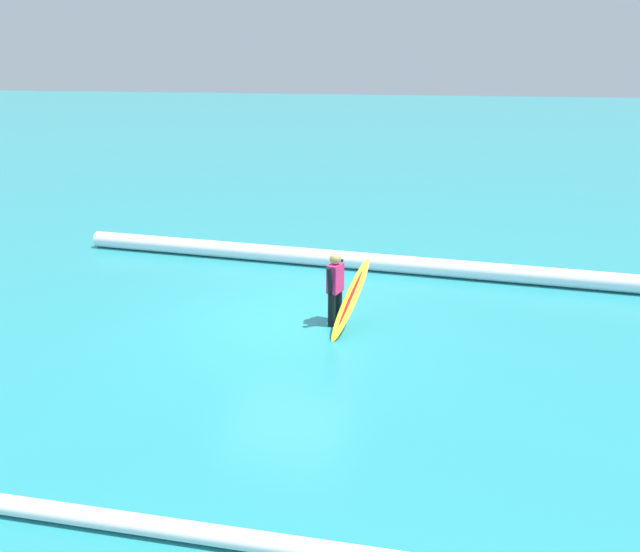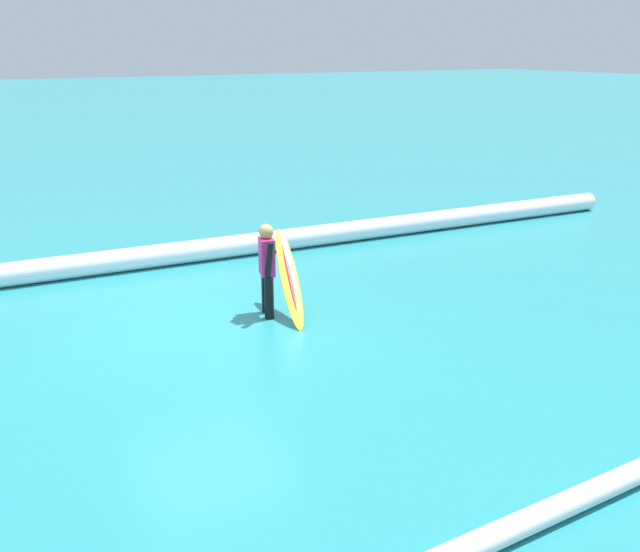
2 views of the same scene
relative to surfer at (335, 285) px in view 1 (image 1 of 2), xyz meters
The scene contains 5 objects.
ground_plane 1.26m from the surfer, ahead, with size 167.90×167.90×0.00m, color teal.
surfer is the anchor object (origin of this frame).
surfboard 0.39m from the surfer, 163.41° to the left, with size 0.66×1.55×1.18m.
wave_crest_foreground 3.58m from the surfer, 113.93° to the right, with size 0.41×0.41×17.44m, color white.
wave_crest_midground 6.03m from the surfer, 76.89° to the left, with size 0.22×0.22×24.99m, color white.
Camera 1 is at (-3.09, 10.46, 4.73)m, focal length 34.04 mm.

